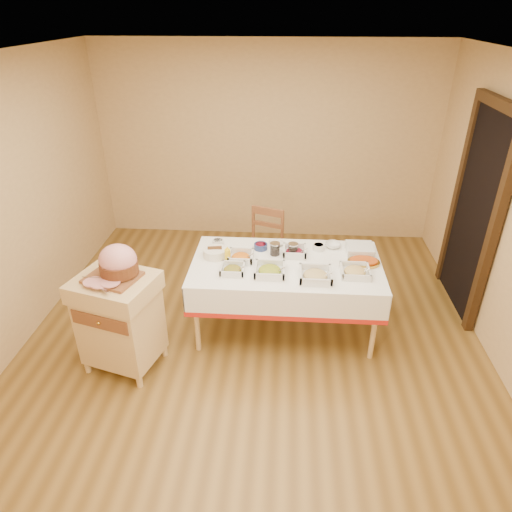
{
  "coord_description": "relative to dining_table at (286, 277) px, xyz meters",
  "views": [
    {
      "loc": [
        0.27,
        -3.51,
        2.94
      ],
      "look_at": [
        0.01,
        0.2,
        0.88
      ],
      "focal_mm": 32.0,
      "sensor_mm": 36.0,
      "label": 1
    }
  ],
  "objects": [
    {
      "name": "room_shell",
      "position": [
        -0.3,
        -0.3,
        0.7
      ],
      "size": [
        5.0,
        5.0,
        5.0
      ],
      "color": "brown",
      "rests_on": "ground"
    },
    {
      "name": "doorway",
      "position": [
        1.9,
        0.6,
        0.51
      ],
      "size": [
        0.09,
        1.1,
        2.2
      ],
      "color": "black",
      "rests_on": "ground"
    },
    {
      "name": "dining_table",
      "position": [
        0.0,
        0.0,
        0.0
      ],
      "size": [
        1.82,
        1.02,
        0.76
      ],
      "color": "#D9B577",
      "rests_on": "ground"
    },
    {
      "name": "butcher_cart",
      "position": [
        -1.45,
        -0.66,
        -0.07
      ],
      "size": [
        0.78,
        0.7,
        0.92
      ],
      "color": "#D9B577",
      "rests_on": "ground"
    },
    {
      "name": "dining_chair",
      "position": [
        -0.27,
        0.79,
        -0.12
      ],
      "size": [
        0.53,
        0.52,
        0.94
      ],
      "color": "brown",
      "rests_on": "ground"
    },
    {
      "name": "ham_on_board",
      "position": [
        -1.4,
        -0.63,
        0.45
      ],
      "size": [
        0.45,
        0.43,
        0.3
      ],
      "color": "brown",
      "rests_on": "butcher_cart"
    },
    {
      "name": "serving_dish_a",
      "position": [
        -0.5,
        -0.21,
        0.19
      ],
      "size": [
        0.22,
        0.22,
        0.1
      ],
      "color": "silver",
      "rests_on": "dining_table"
    },
    {
      "name": "serving_dish_b",
      "position": [
        -0.15,
        -0.21,
        0.2
      ],
      "size": [
        0.28,
        0.28,
        0.11
      ],
      "color": "silver",
      "rests_on": "dining_table"
    },
    {
      "name": "serving_dish_c",
      "position": [
        0.26,
        -0.27,
        0.2
      ],
      "size": [
        0.29,
        0.29,
        0.12
      ],
      "color": "silver",
      "rests_on": "dining_table"
    },
    {
      "name": "serving_dish_d",
      "position": [
        0.63,
        -0.17,
        0.19
      ],
      "size": [
        0.26,
        0.26,
        0.1
      ],
      "color": "silver",
      "rests_on": "dining_table"
    },
    {
      "name": "serving_dish_e",
      "position": [
        -0.44,
        0.02,
        0.2
      ],
      "size": [
        0.25,
        0.24,
        0.11
      ],
      "color": "silver",
      "rests_on": "dining_table"
    },
    {
      "name": "serving_dish_f",
      "position": [
        0.08,
        0.17,
        0.2
      ],
      "size": [
        0.24,
        0.23,
        0.11
      ],
      "color": "silver",
      "rests_on": "dining_table"
    },
    {
      "name": "small_bowl_left",
      "position": [
        -0.71,
        0.33,
        0.19
      ],
      "size": [
        0.12,
        0.12,
        0.05
      ],
      "color": "silver",
      "rests_on": "dining_table"
    },
    {
      "name": "small_bowl_mid",
      "position": [
        -0.26,
        0.27,
        0.19
      ],
      "size": [
        0.14,
        0.14,
        0.06
      ],
      "color": "navy",
      "rests_on": "dining_table"
    },
    {
      "name": "small_bowl_right",
      "position": [
        0.32,
        0.29,
        0.19
      ],
      "size": [
        0.12,
        0.12,
        0.06
      ],
      "color": "silver",
      "rests_on": "dining_table"
    },
    {
      "name": "bowl_white_imported",
      "position": [
        -0.11,
        0.37,
        0.18
      ],
      "size": [
        0.18,
        0.18,
        0.04
      ],
      "primitive_type": "imported",
      "rotation": [
        0.0,
        0.0,
        0.29
      ],
      "color": "silver",
      "rests_on": "dining_table"
    },
    {
      "name": "bowl_small_imported",
      "position": [
        0.47,
        0.35,
        0.19
      ],
      "size": [
        0.21,
        0.21,
        0.05
      ],
      "primitive_type": "imported",
      "rotation": [
        0.0,
        0.0,
        -0.4
      ],
      "color": "silver",
      "rests_on": "dining_table"
    },
    {
      "name": "preserve_jar_left",
      "position": [
        -0.12,
        0.16,
        0.22
      ],
      "size": [
        0.1,
        0.1,
        0.13
      ],
      "color": "silver",
      "rests_on": "dining_table"
    },
    {
      "name": "preserve_jar_right",
      "position": [
        0.06,
        0.16,
        0.22
      ],
      "size": [
        0.1,
        0.1,
        0.13
      ],
      "color": "silver",
      "rests_on": "dining_table"
    },
    {
      "name": "mustard_bottle",
      "position": [
        -0.56,
        -0.03,
        0.24
      ],
      "size": [
        0.06,
        0.06,
        0.18
      ],
      "color": "yellow",
      "rests_on": "dining_table"
    },
    {
      "name": "bread_basket",
      "position": [
        -0.7,
        0.08,
        0.21
      ],
      "size": [
        0.23,
        0.23,
        0.1
      ],
      "color": "white",
      "rests_on": "dining_table"
    },
    {
      "name": "plate_stack",
      "position": [
        0.73,
        0.26,
        0.2
      ],
      "size": [
        0.26,
        0.26,
        0.08
      ],
      "color": "silver",
      "rests_on": "dining_table"
    },
    {
      "name": "brass_platter",
      "position": [
        0.74,
        0.04,
        0.18
      ],
      "size": [
        0.31,
        0.22,
        0.04
      ],
      "color": "#B48C32",
      "rests_on": "dining_table"
    }
  ]
}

